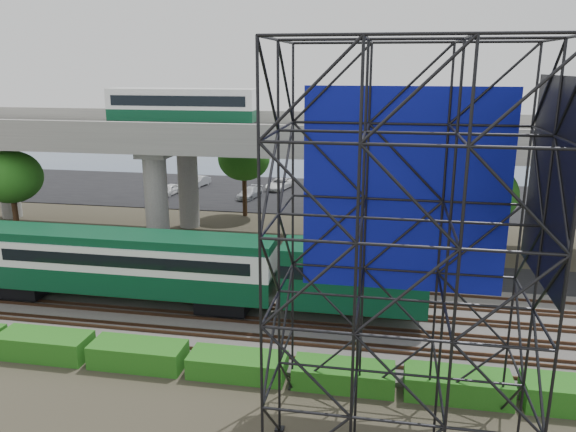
# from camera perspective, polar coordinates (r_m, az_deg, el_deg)

# --- Properties ---
(ground) EXTENTS (140.00, 140.00, 0.00)m
(ground) POSITION_cam_1_polar(r_m,az_deg,el_deg) (31.59, -4.80, -11.66)
(ground) COLOR #474233
(ground) RESTS_ON ground
(ballast_bed) EXTENTS (90.00, 12.00, 0.20)m
(ballast_bed) POSITION_cam_1_polar(r_m,az_deg,el_deg) (33.28, -3.90, -9.99)
(ballast_bed) COLOR slate
(ballast_bed) RESTS_ON ground
(service_road) EXTENTS (90.00, 5.00, 0.08)m
(service_road) POSITION_cam_1_polar(r_m,az_deg,el_deg) (40.96, -0.99, -5.12)
(service_road) COLOR black
(service_road) RESTS_ON ground
(parking_lot) EXTENTS (90.00, 18.00, 0.08)m
(parking_lot) POSITION_cam_1_polar(r_m,az_deg,el_deg) (63.25, 3.19, 2.14)
(parking_lot) COLOR black
(parking_lot) RESTS_ON ground
(harbor_water) EXTENTS (140.00, 40.00, 0.03)m
(harbor_water) POSITION_cam_1_polar(r_m,az_deg,el_deg) (84.72, 5.08, 5.40)
(harbor_water) COLOR #40506A
(harbor_water) RESTS_ON ground
(rail_tracks) EXTENTS (90.00, 9.52, 0.16)m
(rail_tracks) POSITION_cam_1_polar(r_m,az_deg,el_deg) (33.21, -3.91, -9.71)
(rail_tracks) COLOR #472D1E
(rail_tracks) RESTS_ON ballast_bed
(commuter_train) EXTENTS (29.30, 3.06, 4.30)m
(commuter_train) POSITION_cam_1_polar(r_m,az_deg,el_deg) (34.09, -13.71, -4.74)
(commuter_train) COLOR black
(commuter_train) RESTS_ON rail_tracks
(overpass) EXTENTS (80.00, 12.00, 12.40)m
(overpass) POSITION_cam_1_polar(r_m,az_deg,el_deg) (44.36, -0.46, 7.35)
(overpass) COLOR #9E9B93
(overpass) RESTS_ON ground
(scaffold_tower) EXTENTS (9.36, 6.36, 15.00)m
(scaffold_tower) POSITION_cam_1_polar(r_m,az_deg,el_deg) (20.35, 11.66, -4.50)
(scaffold_tower) COLOR black
(scaffold_tower) RESTS_ON ground
(hedge_strip) EXTENTS (34.60, 1.80, 1.20)m
(hedge_strip) POSITION_cam_1_polar(r_m,az_deg,el_deg) (27.43, -5.13, -14.77)
(hedge_strip) COLOR #196016
(hedge_strip) RESTS_ON ground
(trees) EXTENTS (40.94, 16.94, 7.69)m
(trees) POSITION_cam_1_polar(r_m,az_deg,el_deg) (45.86, -5.37, 4.19)
(trees) COLOR #382314
(trees) RESTS_ON ground
(suv) EXTENTS (4.97, 2.82, 1.31)m
(suv) POSITION_cam_1_polar(r_m,az_deg,el_deg) (47.30, -22.40, -2.61)
(suv) COLOR black
(suv) RESTS_ON service_road
(parked_cars) EXTENTS (34.01, 9.56, 1.30)m
(parked_cars) POSITION_cam_1_polar(r_m,az_deg,el_deg) (62.76, 3.37, 2.63)
(parked_cars) COLOR white
(parked_cars) RESTS_ON parking_lot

